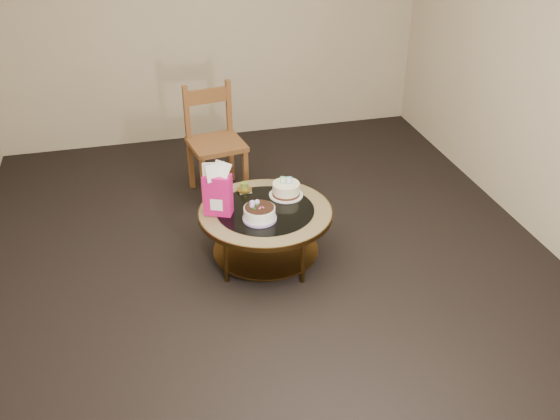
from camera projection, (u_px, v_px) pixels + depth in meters
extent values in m
plane|color=black|center=(266.00, 259.00, 4.92)|extent=(5.00, 5.00, 0.00)
cube|color=#BEAD90|center=(209.00, 17.00, 6.34)|extent=(4.50, 0.02, 2.60)
cube|color=#BEAD90|center=(424.00, 357.00, 2.18)|extent=(4.50, 0.02, 2.60)
cube|color=#BEAD90|center=(552.00, 77.00, 4.73)|extent=(0.02, 5.00, 2.60)
cylinder|color=brown|center=(302.00, 218.00, 5.06)|extent=(0.04, 0.04, 0.42)
cylinder|color=brown|center=(232.00, 218.00, 5.06)|extent=(0.04, 0.04, 0.42)
cylinder|color=brown|center=(226.00, 258.00, 4.58)|extent=(0.04, 0.04, 0.42)
cylinder|color=brown|center=(303.00, 259.00, 4.57)|extent=(0.04, 0.04, 0.42)
cylinder|color=brown|center=(266.00, 249.00, 4.87)|extent=(0.82, 0.82, 0.02)
cylinder|color=brown|center=(265.00, 213.00, 4.70)|extent=(1.02, 1.02, 0.04)
cylinder|color=#998354|center=(265.00, 211.00, 4.70)|extent=(1.00, 1.00, 0.01)
cylinder|color=black|center=(265.00, 210.00, 4.69)|extent=(0.74, 0.74, 0.01)
cylinder|color=#AE94D2|center=(260.00, 218.00, 4.56)|extent=(0.25, 0.25, 0.02)
cylinder|color=white|center=(260.00, 213.00, 4.54)|extent=(0.23, 0.23, 0.10)
cylinder|color=black|center=(259.00, 207.00, 4.51)|extent=(0.22, 0.22, 0.01)
sphere|color=#AE94D2|center=(252.00, 203.00, 4.53)|extent=(0.05, 0.05, 0.05)
sphere|color=#AE94D2|center=(257.00, 202.00, 4.55)|extent=(0.04, 0.04, 0.04)
sphere|color=#AE94D2|center=(252.00, 206.00, 4.50)|extent=(0.04, 0.04, 0.04)
cone|color=#207A28|center=(257.00, 205.00, 4.53)|extent=(0.03, 0.03, 0.02)
cone|color=#207A28|center=(250.00, 206.00, 4.52)|extent=(0.03, 0.03, 0.02)
cone|color=#207A28|center=(259.00, 202.00, 4.56)|extent=(0.03, 0.03, 0.02)
cone|color=#207A28|center=(255.00, 209.00, 4.49)|extent=(0.03, 0.03, 0.02)
cylinder|color=white|center=(286.00, 195.00, 4.87)|extent=(0.26, 0.26, 0.01)
cylinder|color=#462114|center=(286.00, 193.00, 4.86)|extent=(0.22, 0.22, 0.02)
cylinder|color=white|center=(286.00, 188.00, 4.84)|extent=(0.21, 0.21, 0.08)
cube|color=#51BF57|center=(283.00, 180.00, 4.81)|extent=(0.04, 0.02, 0.06)
cube|color=white|center=(283.00, 180.00, 4.81)|extent=(0.03, 0.02, 0.05)
cube|color=#45A5EC|center=(289.00, 180.00, 4.80)|extent=(0.04, 0.02, 0.06)
cube|color=white|center=(289.00, 180.00, 4.80)|extent=(0.03, 0.02, 0.05)
cube|color=#D7146D|center=(218.00, 195.00, 4.57)|extent=(0.23, 0.18, 0.31)
cube|color=white|center=(218.00, 201.00, 4.59)|extent=(0.13, 0.14, 0.09)
cube|color=#E6DA5F|center=(245.00, 191.00, 4.93)|extent=(0.10, 0.10, 0.01)
cylinder|color=gold|center=(245.00, 190.00, 4.93)|extent=(0.12, 0.12, 0.01)
cylinder|color=olive|center=(244.00, 186.00, 4.91)|extent=(0.06, 0.06, 0.06)
cylinder|color=black|center=(244.00, 182.00, 4.89)|extent=(0.00, 0.00, 0.01)
cube|color=brown|center=(216.00, 144.00, 5.60)|extent=(0.53, 0.53, 0.04)
cube|color=brown|center=(204.00, 182.00, 5.51)|extent=(0.05, 0.05, 0.50)
cube|color=brown|center=(246.00, 174.00, 5.64)|extent=(0.05, 0.05, 0.50)
cube|color=brown|center=(191.00, 164.00, 5.82)|extent=(0.05, 0.05, 0.50)
cube|color=brown|center=(231.00, 156.00, 5.96)|extent=(0.05, 0.05, 0.50)
cube|color=brown|center=(187.00, 113.00, 5.56)|extent=(0.05, 0.05, 0.51)
cube|color=brown|center=(229.00, 107.00, 5.70)|extent=(0.05, 0.05, 0.51)
cube|color=brown|center=(207.00, 96.00, 5.56)|extent=(0.40, 0.10, 0.13)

